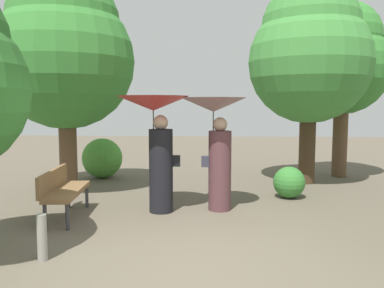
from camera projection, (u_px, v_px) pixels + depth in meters
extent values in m
plane|color=brown|center=(178.00, 266.00, 4.66)|extent=(40.00, 40.00, 0.00)
cylinder|color=black|center=(161.00, 171.00, 6.99)|extent=(0.43, 0.43, 1.50)
sphere|color=tan|center=(161.00, 122.00, 6.91)|extent=(0.27, 0.27, 0.27)
cylinder|color=#333338|center=(154.00, 135.00, 6.92)|extent=(0.02, 0.02, 0.84)
cone|color=#B22D2D|center=(153.00, 103.00, 6.86)|extent=(1.28, 1.28, 0.26)
cube|color=black|center=(176.00, 161.00, 6.99)|extent=(0.14, 0.10, 0.20)
cylinder|color=#563338|center=(220.00, 171.00, 7.12)|extent=(0.42, 0.42, 1.46)
sphere|color=tan|center=(220.00, 124.00, 7.04)|extent=(0.26, 0.26, 0.26)
cylinder|color=#333338|center=(213.00, 135.00, 7.05)|extent=(0.02, 0.02, 0.85)
cone|color=gray|center=(213.00, 105.00, 7.00)|extent=(1.18, 1.18, 0.25)
cube|color=#333342|center=(205.00, 161.00, 7.09)|extent=(0.14, 0.10, 0.20)
cylinder|color=#38383D|center=(67.00, 216.00, 5.99)|extent=(0.06, 0.06, 0.44)
cylinder|color=#38383D|center=(45.00, 216.00, 5.97)|extent=(0.06, 0.06, 0.44)
cylinder|color=#38383D|center=(87.00, 196.00, 7.32)|extent=(0.06, 0.06, 0.44)
cylinder|color=#38383D|center=(69.00, 196.00, 7.30)|extent=(0.06, 0.06, 0.44)
cube|color=olive|center=(68.00, 191.00, 6.62)|extent=(0.59, 1.54, 0.08)
cube|color=olive|center=(53.00, 180.00, 6.59)|extent=(0.22, 1.50, 0.35)
cylinder|color=brown|center=(67.00, 105.00, 8.61)|extent=(0.39, 0.39, 3.87)
sphere|color=#387F33|center=(65.00, 60.00, 8.52)|extent=(3.01, 3.01, 3.01)
sphere|color=#387F33|center=(64.00, 24.00, 8.44)|extent=(2.41, 2.41, 2.41)
cylinder|color=#42301E|center=(308.00, 103.00, 9.50)|extent=(0.39, 0.39, 3.94)
sphere|color=#428C3D|center=(310.00, 62.00, 9.41)|extent=(2.94, 2.94, 2.94)
sphere|color=#428C3D|center=(311.00, 29.00, 9.33)|extent=(2.36, 2.36, 2.36)
cylinder|color=brown|center=(341.00, 105.00, 10.38)|extent=(0.39, 0.39, 3.86)
sphere|color=#387F33|center=(343.00, 68.00, 10.29)|extent=(2.42, 2.42, 2.42)
sphere|color=#387F33|center=(344.00, 39.00, 10.21)|extent=(1.93, 1.93, 1.93)
sphere|color=#4C9338|center=(102.00, 158.00, 10.31)|extent=(1.06, 1.06, 1.06)
sphere|color=#387F33|center=(289.00, 182.00, 8.08)|extent=(0.65, 0.65, 0.65)
cylinder|color=gray|center=(42.00, 238.00, 4.80)|extent=(0.12, 0.12, 0.59)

